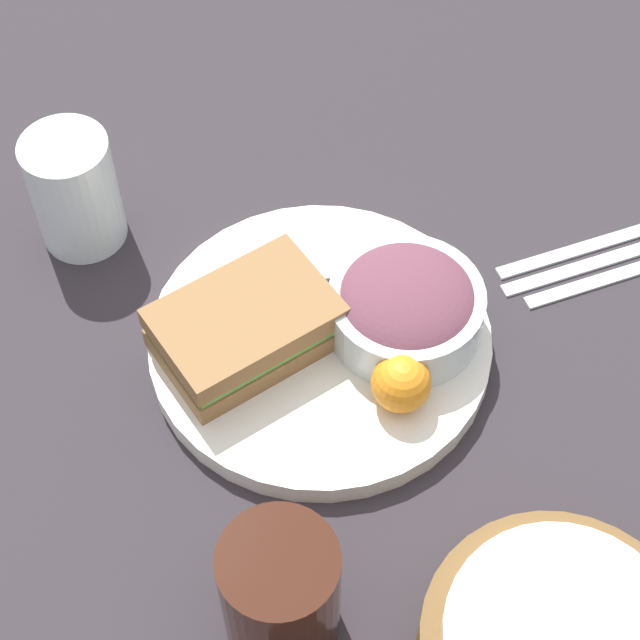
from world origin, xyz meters
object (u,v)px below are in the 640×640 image
(sandwich, at_px, (246,327))
(plate, at_px, (320,342))
(salad_bowl, at_px, (406,306))
(knife, at_px, (596,262))
(water_glass, at_px, (75,191))
(drink_glass, at_px, (280,594))
(spoon, at_px, (607,278))
(fork, at_px, (586,247))
(dressing_cup, at_px, (324,264))

(sandwich, bearing_deg, plate, 151.00)
(salad_bowl, bearing_deg, plate, -29.74)
(knife, bearing_deg, plate, 180.00)
(plate, bearing_deg, water_glass, -68.15)
(drink_glass, height_order, spoon, drink_glass)
(fork, relative_size, water_glass, 1.56)
(spoon, relative_size, water_glass, 1.41)
(salad_bowl, distance_m, drink_glass, 0.25)
(spoon, height_order, water_glass, water_glass)
(plate, relative_size, knife, 1.56)
(dressing_cup, bearing_deg, knife, 150.21)
(salad_bowl, xyz_separation_m, dressing_cup, (0.02, -0.08, -0.01))
(knife, relative_size, water_glass, 1.64)
(drink_glass, bearing_deg, dressing_cup, -132.84)
(fork, xyz_separation_m, water_glass, (0.33, -0.27, 0.05))
(salad_bowl, xyz_separation_m, spoon, (-0.18, 0.06, -0.04))
(sandwich, relative_size, water_glass, 1.30)
(spoon, bearing_deg, knife, 90.00)
(salad_bowl, distance_m, knife, 0.19)
(plate, height_order, sandwich, sandwich)
(salad_bowl, relative_size, dressing_cup, 2.24)
(fork, bearing_deg, spoon, -90.00)
(drink_glass, xyz_separation_m, spoon, (-0.39, -0.07, -0.05))
(salad_bowl, distance_m, fork, 0.19)
(plate, relative_size, fork, 1.63)
(fork, height_order, knife, same)
(plate, height_order, spoon, plate)
(knife, bearing_deg, dressing_cup, 166.96)
(sandwich, relative_size, fork, 0.83)
(sandwich, relative_size, drink_glass, 1.26)
(drink_glass, bearing_deg, salad_bowl, -148.57)
(salad_bowl, bearing_deg, drink_glass, 31.43)
(plate, bearing_deg, sandwich, -29.00)
(plate, xyz_separation_m, spoon, (-0.23, 0.09, -0.01))
(drink_glass, relative_size, spoon, 0.74)
(drink_glass, distance_m, knife, 0.41)
(sandwich, height_order, salad_bowl, salad_bowl)
(plate, distance_m, water_glass, 0.24)
(drink_glass, height_order, fork, drink_glass)
(plate, xyz_separation_m, dressing_cup, (-0.04, -0.04, 0.03))
(plate, height_order, fork, plate)
(fork, height_order, water_glass, water_glass)
(sandwich, bearing_deg, fork, 164.35)
(plate, relative_size, sandwich, 1.96)
(plate, xyz_separation_m, sandwich, (0.05, -0.03, 0.03))
(salad_bowl, height_order, fork, salad_bowl)
(sandwich, distance_m, fork, 0.31)
(dressing_cup, distance_m, drink_glass, 0.28)
(spoon, bearing_deg, salad_bowl, 179.07)
(drink_glass, distance_m, water_glass, 0.39)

